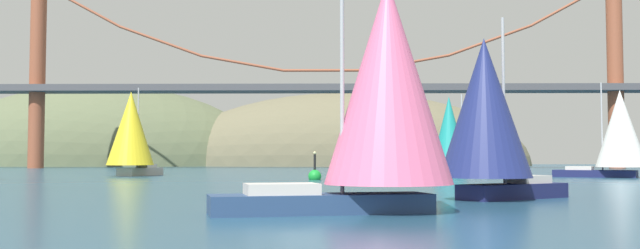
% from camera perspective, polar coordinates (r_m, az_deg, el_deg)
% --- Properties ---
extents(ground_plane, '(360.00, 360.00, 0.00)m').
position_cam_1_polar(ground_plane, '(27.98, -0.84, -6.57)').
color(ground_plane, navy).
extents(headland_left, '(81.64, 44.00, 39.15)m').
position_cam_1_polar(headland_left, '(172.21, -18.17, -3.33)').
color(headland_left, '#5B6647').
rests_on(headland_left, ground_plane).
extents(headland_center, '(88.12, 44.00, 35.16)m').
position_cam_1_polar(headland_center, '(162.98, 2.25, -3.50)').
color(headland_center, '#6B664C').
rests_on(headland_center, ground_plane).
extents(suspension_bridge, '(141.72, 6.00, 34.46)m').
position_cam_1_polar(suspension_bridge, '(123.68, 0.40, 3.52)').
color(suspension_bridge, brown).
rests_on(suspension_bridge, ground_plane).
extents(sailboat_pink_spinnaker, '(8.70, 5.29, 9.40)m').
position_cam_1_polar(sailboat_pink_spinnaker, '(23.04, 5.32, 2.99)').
color(sailboat_pink_spinnaker, navy).
rests_on(sailboat_pink_spinnaker, ground_plane).
extents(sailboat_yellow_sail, '(5.74, 8.32, 9.16)m').
position_cam_1_polar(sailboat_yellow_sail, '(71.59, -15.61, -0.51)').
color(sailboat_yellow_sail, '#B7B2A8').
rests_on(sailboat_yellow_sail, ground_plane).
extents(sailboat_white_mainsail, '(8.98, 7.17, 9.07)m').
position_cam_1_polar(sailboat_white_mainsail, '(69.75, 23.83, -0.58)').
color(sailboat_white_mainsail, '#191E4C').
rests_on(sailboat_white_mainsail, ground_plane).
extents(sailboat_teal_sail, '(7.36, 5.52, 8.41)m').
position_cam_1_polar(sailboat_teal_sail, '(70.91, 10.95, -0.82)').
color(sailboat_teal_sail, '#191E4C').
rests_on(sailboat_teal_sail, ground_plane).
extents(sailboat_navy_sail, '(7.07, 6.20, 8.13)m').
position_cam_1_polar(sailboat_navy_sail, '(30.39, 13.88, 0.91)').
color(sailboat_navy_sail, '#191E4C').
rests_on(sailboat_navy_sail, ground_plane).
extents(channel_buoy, '(1.10, 1.10, 2.64)m').
position_cam_1_polar(channel_buoy, '(56.99, -0.45, -4.31)').
color(channel_buoy, green).
rests_on(channel_buoy, ground_plane).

